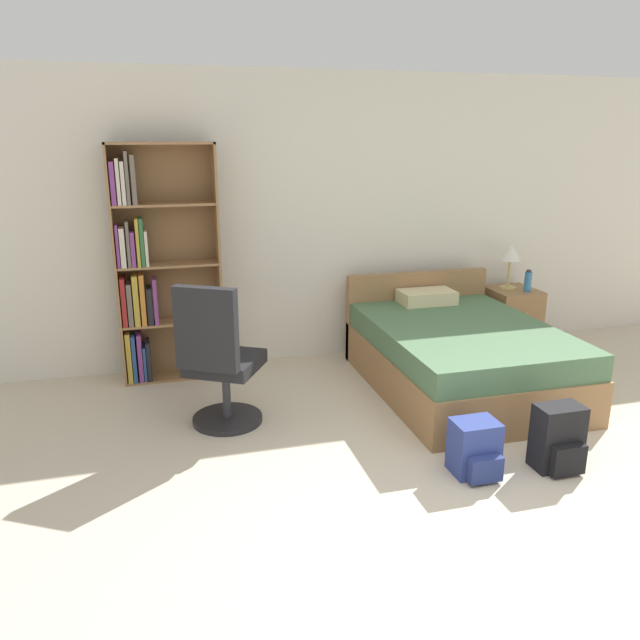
{
  "coord_description": "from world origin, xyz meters",
  "views": [
    {
      "loc": [
        -1.73,
        -2.33,
        2.06
      ],
      "look_at": [
        -0.55,
        1.98,
        0.72
      ],
      "focal_mm": 35.0,
      "sensor_mm": 36.0,
      "label": 1
    }
  ],
  "objects": [
    {
      "name": "backpack_blue",
      "position": [
        0.13,
        0.8,
        0.17
      ],
      "size": [
        0.28,
        0.3,
        0.35
      ],
      "color": "navy",
      "rests_on": "ground_plane"
    },
    {
      "name": "table_lamp",
      "position": [
        1.62,
        2.93,
        0.93
      ],
      "size": [
        0.2,
        0.2,
        0.44
      ],
      "color": "tan",
      "rests_on": "nightstand"
    },
    {
      "name": "ground_plane",
      "position": [
        0.0,
        0.0,
        0.0
      ],
      "size": [
        14.0,
        14.0,
        0.0
      ],
      "primitive_type": "plane",
      "color": "beige"
    },
    {
      "name": "office_chair",
      "position": [
        -1.33,
        1.86,
        0.5
      ],
      "size": [
        0.68,
        0.72,
        1.1
      ],
      "color": "#232326",
      "rests_on": "ground_plane"
    },
    {
      "name": "nightstand",
      "position": [
        1.66,
        2.89,
        0.3
      ],
      "size": [
        0.44,
        0.5,
        0.6
      ],
      "color": "olive",
      "rests_on": "ground_plane"
    },
    {
      "name": "wall_back",
      "position": [
        0.0,
        3.23,
        1.3
      ],
      "size": [
        9.0,
        0.06,
        2.6
      ],
      "color": "silver",
      "rests_on": "ground_plane"
    },
    {
      "name": "bookshelf",
      "position": [
        -1.73,
        2.98,
        0.97
      ],
      "size": [
        0.86,
        0.27,
        2.0
      ],
      "color": "olive",
      "rests_on": "ground_plane"
    },
    {
      "name": "water_bottle",
      "position": [
        1.74,
        2.77,
        0.7
      ],
      "size": [
        0.07,
        0.07,
        0.21
      ],
      "color": "teal",
      "rests_on": "nightstand"
    },
    {
      "name": "backpack_black",
      "position": [
        0.67,
        0.71,
        0.2
      ],
      "size": [
        0.3,
        0.25,
        0.43
      ],
      "color": "black",
      "rests_on": "ground_plane"
    },
    {
      "name": "bed",
      "position": [
        0.68,
        2.11,
        0.29
      ],
      "size": [
        1.39,
        1.93,
        0.81
      ],
      "color": "olive",
      "rests_on": "ground_plane"
    }
  ]
}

